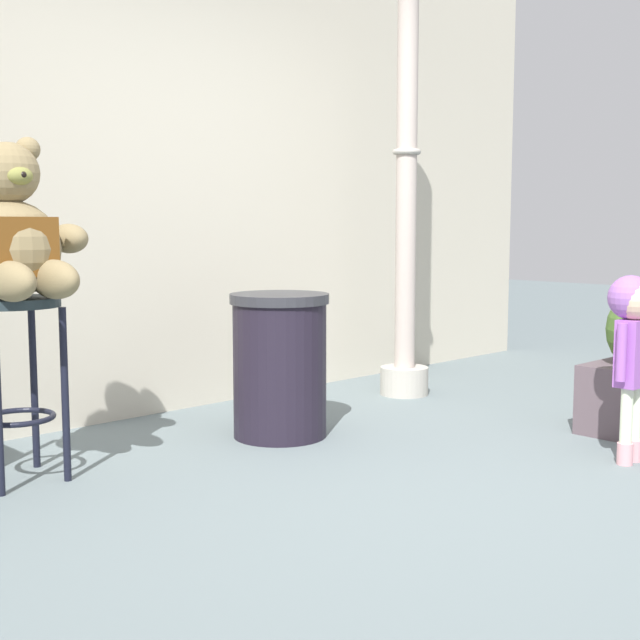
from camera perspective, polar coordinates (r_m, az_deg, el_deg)
The scene contains 7 objects.
ground_plane at distance 3.55m, azimuth 7.63°, elevation -11.56°, with size 24.00×24.00×0.00m, color slate.
building_wall at distance 5.09m, azimuth -12.48°, elevation 13.34°, with size 7.25×0.30×3.44m, color beige.
bar_stool_with_teddy at distance 3.81m, azimuth -19.80°, elevation -1.99°, with size 0.39×0.39×0.79m.
teddy_bear at distance 3.75m, azimuth -19.88°, elevation 5.16°, with size 0.64×0.57×0.67m.
child_walking at distance 4.11m, azimuth 20.27°, elevation -0.48°, with size 0.28×0.22×0.87m.
trash_bin at distance 4.39m, azimuth -2.72°, elevation -3.03°, with size 0.51×0.51×0.74m.
lamppost at distance 5.44m, azimuth 5.79°, elevation 5.89°, with size 0.31×0.31×2.67m.
Camera 1 is at (-2.66, -2.09, 1.09)m, focal length 47.62 mm.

